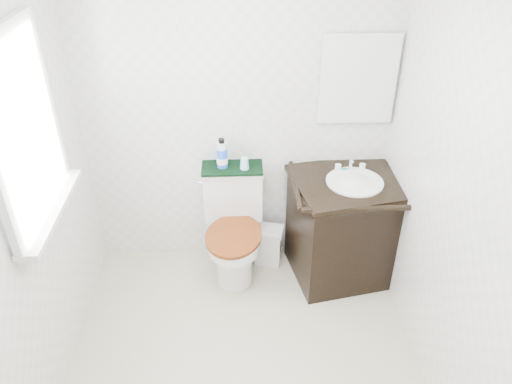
{
  "coord_description": "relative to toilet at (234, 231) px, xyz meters",
  "views": [
    {
      "loc": [
        -0.02,
        -2.03,
        2.62
      ],
      "look_at": [
        0.11,
        0.75,
        0.84
      ],
      "focal_mm": 35.0,
      "sensor_mm": 36.0,
      "label": 1
    }
  ],
  "objects": [
    {
      "name": "soap_bar",
      "position": [
        0.8,
        0.08,
        0.47
      ],
      "size": [
        0.07,
        0.05,
        0.02
      ],
      "primitive_type": "ellipsoid",
      "color": "#166E5E",
      "rests_on": "vanity"
    },
    {
      "name": "vanity",
      "position": [
        0.82,
        -0.06,
        0.07
      ],
      "size": [
        0.86,
        0.78,
        0.92
      ],
      "color": "black",
      "rests_on": "floor"
    },
    {
      "name": "floor",
      "position": [
        0.05,
        -0.97,
        -0.36
      ],
      "size": [
        2.4,
        2.4,
        0.0
      ],
      "primitive_type": "plane",
      "color": "#B3AA90",
      "rests_on": "ground"
    },
    {
      "name": "towel",
      "position": [
        0.0,
        0.12,
        0.47
      ],
      "size": [
        0.44,
        0.22,
        0.02
      ],
      "primitive_type": "cube",
      "color": "black",
      "rests_on": "toilet"
    },
    {
      "name": "wall_back",
      "position": [
        0.05,
        0.23,
        0.84
      ],
      "size": [
        2.4,
        0.0,
        2.4
      ],
      "primitive_type": "plane",
      "rotation": [
        1.57,
        0.0,
        0.0
      ],
      "color": "silver",
      "rests_on": "ground"
    },
    {
      "name": "trash_bin",
      "position": [
        0.27,
        0.07,
        -0.2
      ],
      "size": [
        0.25,
        0.22,
        0.32
      ],
      "color": "silver",
      "rests_on": "floor"
    },
    {
      "name": "mirror",
      "position": [
        0.87,
        0.21,
        1.09
      ],
      "size": [
        0.5,
        0.02,
        0.6
      ],
      "primitive_type": "cube",
      "color": "silver",
      "rests_on": "wall_back"
    },
    {
      "name": "wall_left",
      "position": [
        -1.05,
        -0.97,
        0.84
      ],
      "size": [
        0.0,
        2.4,
        2.4
      ],
      "primitive_type": "plane",
      "rotation": [
        1.57,
        0.0,
        1.57
      ],
      "color": "silver",
      "rests_on": "ground"
    },
    {
      "name": "mouthwash_bottle",
      "position": [
        -0.07,
        0.13,
        0.58
      ],
      "size": [
        0.08,
        0.08,
        0.22
      ],
      "color": "blue",
      "rests_on": "towel"
    },
    {
      "name": "wall_right",
      "position": [
        1.15,
        -0.97,
        0.84
      ],
      "size": [
        0.0,
        2.4,
        2.4
      ],
      "primitive_type": "plane",
      "rotation": [
        1.57,
        0.0,
        -1.57
      ],
      "color": "silver",
      "rests_on": "ground"
    },
    {
      "name": "cup",
      "position": [
        0.09,
        0.1,
        0.52
      ],
      "size": [
        0.07,
        0.07,
        0.08
      ],
      "primitive_type": "cone",
      "color": "#94D5F3",
      "rests_on": "towel"
    },
    {
      "name": "toilet",
      "position": [
        0.0,
        0.0,
        0.0
      ],
      "size": [
        0.47,
        0.66,
        0.83
      ],
      "color": "silver",
      "rests_on": "floor"
    },
    {
      "name": "window",
      "position": [
        -1.02,
        -0.72,
        1.19
      ],
      "size": [
        0.02,
        0.7,
        0.9
      ],
      "primitive_type": "cube",
      "color": "white",
      "rests_on": "wall_left"
    }
  ]
}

